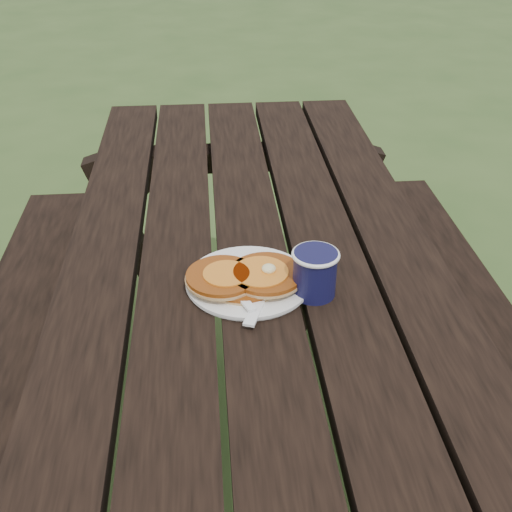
{
  "coord_description": "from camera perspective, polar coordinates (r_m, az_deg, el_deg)",
  "views": [
    {
      "loc": [
        -0.08,
        -1.09,
        1.44
      ],
      "look_at": [
        -0.0,
        -0.09,
        0.8
      ],
      "focal_mm": 45.0,
      "sensor_mm": 36.0,
      "label": 1
    }
  ],
  "objects": [
    {
      "name": "fork",
      "position": [
        1.14,
        -1.58,
        -3.38
      ],
      "size": [
        0.09,
        0.16,
        0.01
      ],
      "primitive_type": null,
      "rotation": [
        0.0,
        0.0,
        0.4
      ],
      "color": "white",
      "rests_on": "plate"
    },
    {
      "name": "ground",
      "position": [
        1.81,
        -0.25,
        -20.22
      ],
      "size": [
        60.0,
        60.0,
        0.0
      ],
      "primitive_type": "plane",
      "color": "#324C20",
      "rests_on": "ground"
    },
    {
      "name": "coffee_cup",
      "position": [
        1.15,
        5.26,
        -1.28
      ],
      "size": [
        0.09,
        0.09,
        0.09
      ],
      "rotation": [
        0.0,
        0.0,
        0.22
      ],
      "color": "#111137",
      "rests_on": "picnic_table"
    },
    {
      "name": "pancake_stack",
      "position": [
        1.17,
        -0.93,
        -1.88
      ],
      "size": [
        0.22,
        0.14,
        0.04
      ],
      "rotation": [
        0.0,
        0.0,
        0.29
      ],
      "color": "#8E4110",
      "rests_on": "plate"
    },
    {
      "name": "knife",
      "position": [
        1.15,
        0.53,
        -3.5
      ],
      "size": [
        0.08,
        0.18,
        0.0
      ],
      "primitive_type": "cube",
      "rotation": [
        0.0,
        0.0,
        -0.35
      ],
      "color": "white",
      "rests_on": "plate"
    },
    {
      "name": "picnic_table",
      "position": [
        1.53,
        -0.28,
        -11.86
      ],
      "size": [
        1.36,
        1.8,
        0.75
      ],
      "color": "black",
      "rests_on": "ground"
    },
    {
      "name": "plate",
      "position": [
        1.2,
        -0.68,
        -2.29
      ],
      "size": [
        0.3,
        0.3,
        0.01
      ],
      "primitive_type": "cylinder",
      "rotation": [
        0.0,
        0.0,
        0.37
      ],
      "color": "white",
      "rests_on": "picnic_table"
    }
  ]
}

